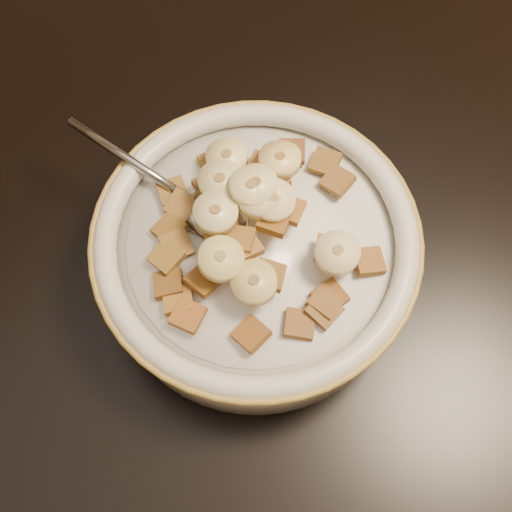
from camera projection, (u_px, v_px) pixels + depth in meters
floor at (286, 456)px, 1.22m from camera, size 4.00×4.50×0.10m
table at (328, 334)px, 0.51m from camera, size 1.42×0.94×0.04m
cereal_bowl at (256, 258)px, 0.49m from camera, size 0.23×0.23×0.05m
milk at (256, 242)px, 0.46m from camera, size 0.19×0.19×0.00m
spoon at (214, 215)px, 0.47m from camera, size 0.06×0.07×0.01m
cereal_square_0 at (262, 166)px, 0.48m from camera, size 0.03×0.03×0.01m
cereal_square_1 at (292, 152)px, 0.48m from camera, size 0.03×0.03×0.01m
cereal_square_2 at (204, 280)px, 0.44m from camera, size 0.03×0.03×0.01m
cereal_square_3 at (369, 261)px, 0.45m from camera, size 0.03×0.03×0.01m
cereal_square_4 at (284, 158)px, 0.48m from camera, size 0.02×0.02×0.01m
cereal_square_5 at (275, 176)px, 0.47m from camera, size 0.03×0.03×0.01m
cereal_square_6 at (274, 221)px, 0.44m from camera, size 0.03×0.03×0.01m
cereal_square_7 at (210, 185)px, 0.47m from camera, size 0.02×0.02×0.01m
cereal_square_8 at (210, 189)px, 0.46m from camera, size 0.03×0.03×0.01m
cereal_square_9 at (270, 275)px, 0.43m from camera, size 0.03×0.03×0.01m
cereal_square_10 at (221, 243)px, 0.44m from camera, size 0.02×0.02×0.01m
cereal_square_11 at (176, 245)px, 0.45m from camera, size 0.02×0.02×0.01m
cereal_square_12 at (239, 240)px, 0.44m from camera, size 0.03×0.03×0.01m
cereal_square_13 at (324, 310)px, 0.43m from camera, size 0.02×0.03×0.01m
cereal_square_14 at (330, 249)px, 0.45m from camera, size 0.03×0.03×0.01m
cereal_square_15 at (330, 297)px, 0.44m from camera, size 0.02×0.02×0.01m
cereal_square_16 at (182, 206)px, 0.47m from camera, size 0.03×0.03×0.01m
cereal_square_17 at (251, 334)px, 0.43m from camera, size 0.02×0.02×0.01m
cereal_square_18 at (245, 246)px, 0.44m from camera, size 0.02×0.02×0.01m
cereal_square_19 at (166, 257)px, 0.45m from camera, size 0.03×0.03×0.01m
cereal_square_20 at (338, 181)px, 0.47m from camera, size 0.03×0.03×0.01m
cereal_square_21 at (188, 316)px, 0.43m from camera, size 0.03×0.03×0.01m
cereal_square_22 at (178, 300)px, 0.44m from camera, size 0.03×0.03×0.01m
cereal_square_23 at (168, 284)px, 0.44m from camera, size 0.03×0.03×0.01m
cereal_square_24 at (325, 162)px, 0.48m from camera, size 0.03×0.03×0.01m
cereal_square_25 at (326, 302)px, 0.44m from camera, size 0.03×0.03×0.01m
cereal_square_26 at (224, 220)px, 0.45m from camera, size 0.03×0.03×0.01m
cereal_square_27 at (289, 209)px, 0.45m from camera, size 0.03×0.03×0.01m
cereal_square_28 at (169, 229)px, 0.46m from camera, size 0.02×0.03×0.01m
cereal_square_29 at (299, 324)px, 0.43m from camera, size 0.03×0.03×0.01m
cereal_square_30 at (214, 163)px, 0.48m from camera, size 0.02×0.02×0.01m
cereal_square_31 at (172, 192)px, 0.47m from camera, size 0.02×0.02×0.01m
banana_slice_0 at (259, 198)px, 0.44m from camera, size 0.04×0.04×0.01m
banana_slice_1 at (280, 159)px, 0.46m from camera, size 0.04×0.04×0.02m
banana_slice_2 at (220, 181)px, 0.45m from camera, size 0.04×0.04×0.01m
banana_slice_3 at (254, 283)px, 0.42m from camera, size 0.04×0.04×0.01m
banana_slice_4 at (221, 259)px, 0.42m from camera, size 0.04×0.04×0.02m
banana_slice_5 at (251, 188)px, 0.44m from camera, size 0.04×0.04×0.02m
banana_slice_6 at (227, 157)px, 0.47m from camera, size 0.04×0.04×0.01m
banana_slice_7 at (337, 253)px, 0.43m from camera, size 0.04×0.04×0.01m
banana_slice_8 at (255, 185)px, 0.44m from camera, size 0.04×0.04×0.01m
banana_slice_9 at (273, 201)px, 0.44m from camera, size 0.04×0.04×0.01m
banana_slice_10 at (216, 213)px, 0.44m from camera, size 0.04×0.04×0.01m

